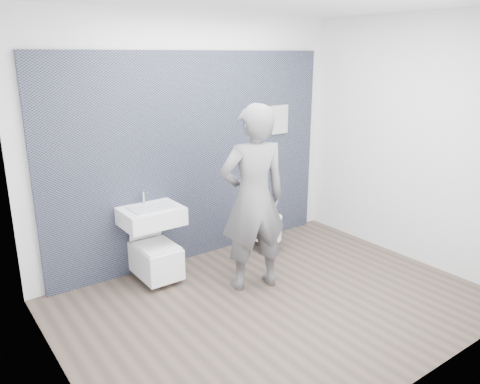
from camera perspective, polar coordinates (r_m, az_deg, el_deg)
ground at (r=4.76m, az=4.37°, el=-13.34°), size 4.00×4.00×0.00m
room_shell at (r=4.17m, az=4.89°, el=7.86°), size 4.00×4.00×4.00m
tile_wall at (r=5.83m, az=-5.08°, el=-7.48°), size 3.60×0.06×2.40m
washbasin at (r=5.03m, az=-10.74°, el=-2.85°), size 0.62×0.47×0.47m
toilet_square at (r=5.17m, az=-10.24°, el=-7.91°), size 0.39×0.57×0.77m
toilet_rounded at (r=5.88m, az=2.81°, el=-4.07°), size 0.33×0.56×0.31m
info_placard at (r=6.45m, az=4.47°, el=-5.03°), size 0.27×0.03×0.36m
visitor at (r=4.70m, az=1.63°, el=-0.87°), size 0.79×0.62×1.92m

